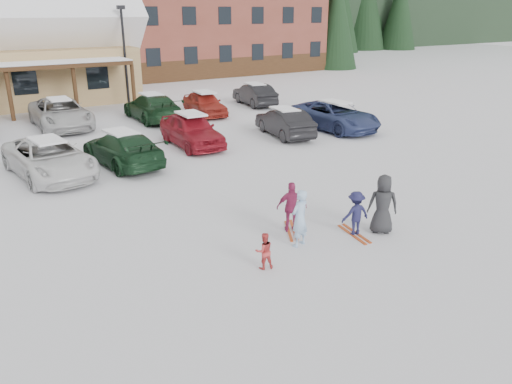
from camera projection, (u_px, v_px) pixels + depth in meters
ground at (266, 238)px, 13.89m from camera, size 160.00×160.00×0.00m
lamp_post at (124, 49)px, 32.85m from camera, size 0.50×0.25×6.26m
conifer_1 at (337, 7)px, 52.21m from camera, size 4.84×4.84×11.22m
conifer_3 at (75, 19)px, 50.05m from camera, size 3.96×3.96×9.18m
conifer_4 at (289, 5)px, 65.23m from camera, size 5.06×5.06×11.73m
adult_skier at (300, 218)px, 13.19m from camera, size 0.66×0.52×1.59m
toddler_red at (264, 251)px, 12.12m from camera, size 0.53×0.46×0.94m
child_navy at (356, 213)px, 13.90m from camera, size 0.90×0.61×1.29m
skis_child_navy at (354, 234)px, 14.12m from camera, size 0.43×1.41×0.03m
child_magenta at (292, 207)px, 14.10m from camera, size 0.93×0.73×1.47m
skis_child_magenta at (291, 230)px, 14.35m from camera, size 0.85×1.33×0.03m
bystander_dark at (383, 204)px, 13.98m from camera, size 0.99×0.95×1.71m
parked_car_2 at (49, 158)px, 18.84m from camera, size 2.99×5.41×1.43m
parked_car_3 at (122, 148)px, 20.24m from camera, size 2.46×4.95×1.38m
parked_car_4 at (191, 130)px, 23.04m from camera, size 1.97×4.56×1.53m
parked_car_5 at (285, 122)px, 24.89m from camera, size 2.13×4.38×1.38m
parked_car_6 at (335, 116)px, 26.30m from camera, size 2.69×5.40×1.47m
parked_car_10 at (61, 113)px, 26.63m from camera, size 2.65×5.65×1.56m
parked_car_11 at (152, 107)px, 28.47m from camera, size 2.22×5.24×1.51m
parked_car_12 at (205, 104)px, 29.88m from camera, size 2.00×4.24×1.40m
parked_car_13 at (255, 94)px, 33.07m from camera, size 2.04×4.42×1.40m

